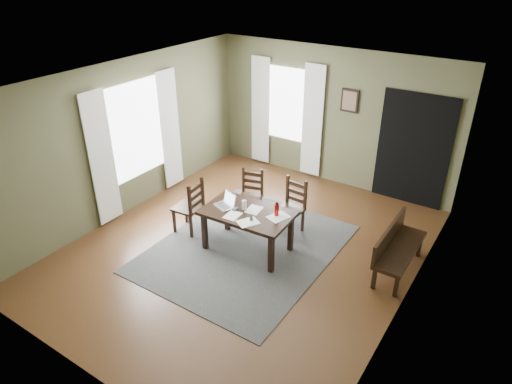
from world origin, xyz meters
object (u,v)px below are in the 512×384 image
Objects in this scene: chair_back_right at (291,207)px; bench at (396,245)px; dining_table at (247,216)px; chair_end at (190,207)px; chair_back_left at (251,196)px; laptop at (227,202)px; water_bottle at (277,209)px.

chair_back_right is 0.72× the size of bench.
dining_table is 1.12m from chair_end.
bench reaches higher than dining_table.
bench is (3.22, 0.84, -0.04)m from chair_end.
bench is (1.81, -0.08, -0.03)m from chair_back_right.
laptop is at bearing -99.35° from chair_back_left.
water_bottle is at bearing 16.33° from dining_table.
chair_back_left is at bearing 120.11° from laptop.
water_bottle is (0.12, -0.69, 0.34)m from chair_back_right.
chair_back_right is at bearing 100.19° from water_bottle.
chair_back_left is at bearing -175.03° from chair_back_right.
chair_back_right is 1.81m from bench.
water_bottle is at bearing -74.81° from chair_back_right.
chair_back_right is 1.14m from laptop.
chair_back_right is at bearing -17.86° from chair_back_left.
dining_table is at bearing 109.77° from bench.
chair_back_left is at bearing 143.55° from water_bottle.
chair_end reaches higher than laptop.
chair_back_right is at bearing 117.80° from chair_end.
chair_end is at bearing -141.93° from chair_back_right.
dining_table is at bearing 24.71° from laptop.
water_bottle is (0.81, 0.17, 0.05)m from laptop.
dining_table is 0.91m from chair_back_right.
dining_table is 1.58× the size of chair_back_left.
water_bottle reaches higher than dining_table.
dining_table is at bearing -76.84° from chair_back_left.
chair_back_left is 2.41× the size of laptop.
chair_back_left is 1.22m from water_bottle.
bench is at bearing 39.02° from laptop.
laptop reaches higher than dining_table.
bench is at bearing 16.75° from dining_table.
dining_table is at bearing -160.65° from water_bottle.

